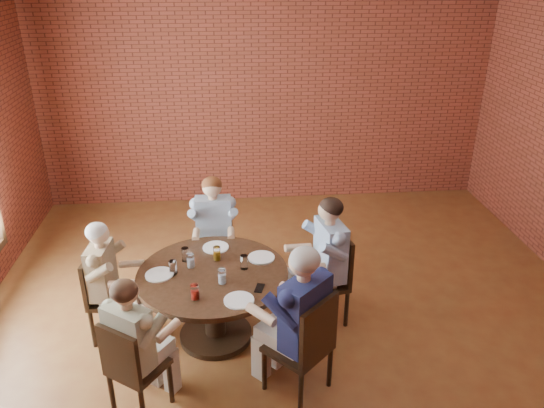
{
  "coord_description": "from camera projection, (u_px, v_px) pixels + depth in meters",
  "views": [
    {
      "loc": [
        -0.6,
        -4.05,
        3.4
      ],
      "look_at": [
        -0.14,
        1.0,
        1.04
      ],
      "focal_mm": 35.0,
      "sensor_mm": 36.0,
      "label": 1
    }
  ],
  "objects": [
    {
      "name": "floor",
      "position": [
        296.0,
        344.0,
        5.14
      ],
      "size": [
        7.0,
        7.0,
        0.0
      ],
      "primitive_type": "plane",
      "color": "brown",
      "rests_on": "ground"
    },
    {
      "name": "wall_back",
      "position": [
        266.0,
        89.0,
        7.58
      ],
      "size": [
        7.0,
        0.0,
        7.0
      ],
      "primitive_type": "plane",
      "rotation": [
        1.57,
        0.0,
        0.0
      ],
      "color": "brown",
      "rests_on": "ground"
    },
    {
      "name": "dining_table",
      "position": [
        214.0,
        292.0,
        5.01
      ],
      "size": [
        1.41,
        1.41,
        0.75
      ],
      "color": "black",
      "rests_on": "floor"
    },
    {
      "name": "chair_a",
      "position": [
        332.0,
        274.0,
        5.32
      ],
      "size": [
        0.51,
        0.51,
        0.95
      ],
      "rotation": [
        0.0,
        0.0,
        -1.38
      ],
      "color": "black",
      "rests_on": "floor"
    },
    {
      "name": "diner_a",
      "position": [
        324.0,
        262.0,
        5.23
      ],
      "size": [
        0.76,
        0.66,
        1.35
      ],
      "primitive_type": null,
      "rotation": [
        0.0,
        0.0,
        -1.38
      ],
      "color": "#426FAD",
      "rests_on": "floor"
    },
    {
      "name": "chair_b",
      "position": [
        215.0,
        242.0,
        5.96
      ],
      "size": [
        0.41,
        0.41,
        0.92
      ],
      "rotation": [
        0.0,
        0.0,
        -0.0
      ],
      "color": "black",
      "rests_on": "floor"
    },
    {
      "name": "diner_b",
      "position": [
        214.0,
        234.0,
        5.82
      ],
      "size": [
        0.51,
        0.62,
        1.3
      ],
      "primitive_type": null,
      "rotation": [
        0.0,
        0.0,
        -0.0
      ],
      "color": "gray",
      "rests_on": "floor"
    },
    {
      "name": "chair_c",
      "position": [
        103.0,
        294.0,
        5.05
      ],
      "size": [
        0.42,
        0.42,
        0.89
      ],
      "rotation": [
        0.0,
        0.0,
        1.46
      ],
      "color": "black",
      "rests_on": "floor"
    },
    {
      "name": "diner_c",
      "position": [
        109.0,
        283.0,
        4.99
      ],
      "size": [
        0.63,
        0.54,
        1.24
      ],
      "primitive_type": null,
      "rotation": [
        0.0,
        0.0,
        1.46
      ],
      "color": "brown",
      "rests_on": "floor"
    },
    {
      "name": "chair_d",
      "position": [
        131.0,
        366.0,
        4.15
      ],
      "size": [
        0.54,
        0.54,
        0.9
      ],
      "rotation": [
        0.0,
        0.0,
        2.53
      ],
      "color": "black",
      "rests_on": "floor"
    },
    {
      "name": "diner_d",
      "position": [
        136.0,
        347.0,
        4.15
      ],
      "size": [
        0.74,
        0.77,
        1.26
      ],
      "primitive_type": null,
      "rotation": [
        0.0,
        0.0,
        2.53
      ],
      "color": "tan",
      "rests_on": "floor"
    },
    {
      "name": "chair_e",
      "position": [
        307.0,
        344.0,
        4.35
      ],
      "size": [
        0.65,
        0.65,
        0.97
      ],
      "rotation": [
        0.0,
        0.0,
        3.9
      ],
      "color": "black",
      "rests_on": "floor"
    },
    {
      "name": "diner_e",
      "position": [
        298.0,
        322.0,
        4.33
      ],
      "size": [
        0.89,
        0.9,
        1.4
      ],
      "primitive_type": null,
      "rotation": [
        0.0,
        0.0,
        3.9
      ],
      "color": "#1B214D",
      "rests_on": "floor"
    },
    {
      "name": "plate_a",
      "position": [
        261.0,
        258.0,
        5.14
      ],
      "size": [
        0.26,
        0.26,
        0.01
      ],
      "primitive_type": "cylinder",
      "color": "white",
      "rests_on": "dining_table"
    },
    {
      "name": "plate_b",
      "position": [
        216.0,
        247.0,
        5.33
      ],
      "size": [
        0.26,
        0.26,
        0.01
      ],
      "primitive_type": "cylinder",
      "color": "white",
      "rests_on": "dining_table"
    },
    {
      "name": "plate_c",
      "position": [
        159.0,
        275.0,
        4.87
      ],
      "size": [
        0.26,
        0.26,
        0.01
      ],
      "primitive_type": "cylinder",
      "color": "white",
      "rests_on": "dining_table"
    },
    {
      "name": "plate_d",
      "position": [
        239.0,
        300.0,
        4.5
      ],
      "size": [
        0.26,
        0.26,
        0.01
      ],
      "primitive_type": "cylinder",
      "color": "white",
      "rests_on": "dining_table"
    },
    {
      "name": "glass_a",
      "position": [
        244.0,
        262.0,
        4.95
      ],
      "size": [
        0.07,
        0.07,
        0.14
      ],
      "primitive_type": "cylinder",
      "color": "white",
      "rests_on": "dining_table"
    },
    {
      "name": "glass_b",
      "position": [
        217.0,
        253.0,
        5.09
      ],
      "size": [
        0.07,
        0.07,
        0.14
      ],
      "primitive_type": "cylinder",
      "color": "white",
      "rests_on": "dining_table"
    },
    {
      "name": "glass_c",
      "position": [
        185.0,
        254.0,
        5.07
      ],
      "size": [
        0.07,
        0.07,
        0.14
      ],
      "primitive_type": "cylinder",
      "color": "white",
      "rests_on": "dining_table"
    },
    {
      "name": "glass_d",
      "position": [
        191.0,
        261.0,
        4.97
      ],
      "size": [
        0.07,
        0.07,
        0.14
      ],
      "primitive_type": "cylinder",
      "color": "white",
      "rests_on": "dining_table"
    },
    {
      "name": "glass_e",
      "position": [
        173.0,
        268.0,
        4.86
      ],
      "size": [
        0.07,
        0.07,
        0.14
      ],
      "primitive_type": "cylinder",
      "color": "white",
      "rests_on": "dining_table"
    },
    {
      "name": "glass_f",
      "position": [
        195.0,
        292.0,
        4.5
      ],
      "size": [
        0.07,
        0.07,
        0.14
      ],
      "primitive_type": "cylinder",
      "color": "white",
      "rests_on": "dining_table"
    },
    {
      "name": "glass_g",
      "position": [
        222.0,
        276.0,
        4.73
      ],
      "size": [
        0.07,
        0.07,
        0.14
      ],
      "primitive_type": "cylinder",
      "color": "white",
      "rests_on": "dining_table"
    },
    {
      "name": "smartphone",
      "position": [
        260.0,
        288.0,
        4.67
      ],
      "size": [
        0.1,
        0.15,
        0.01
      ],
      "primitive_type": "cube",
      "rotation": [
        0.0,
        0.0,
        -0.28
      ],
      "color": "black",
      "rests_on": "dining_table"
    }
  ]
}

